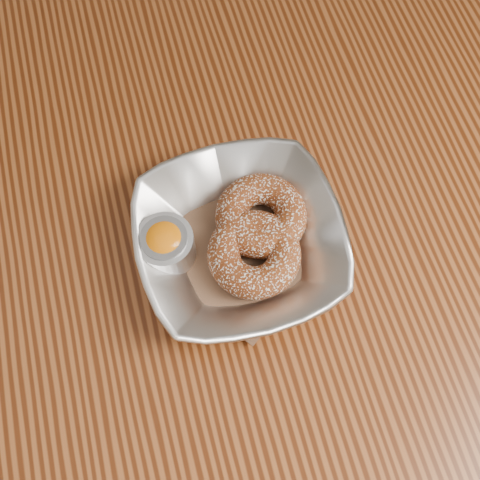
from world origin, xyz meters
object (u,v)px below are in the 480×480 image
object	(u,v)px
donut_front	(254,254)
ramekin	(166,245)
serving_bowl	(240,242)
table	(261,258)
donut_back	(261,216)

from	to	relation	value
donut_front	ramekin	world-z (taller)	ramekin
serving_bowl	ramekin	xyz separation A→B (m)	(-0.07, 0.01, 0.01)
table	donut_front	xyz separation A→B (m)	(-0.02, -0.04, 0.13)
donut_back	donut_front	bearing A→B (deg)	-115.45
donut_front	ramekin	bearing A→B (deg)	159.62
donut_back	ramekin	xyz separation A→B (m)	(-0.10, -0.01, 0.01)
table	serving_bowl	distance (m)	0.13
table	donut_back	distance (m)	0.13
ramekin	serving_bowl	bearing A→B (deg)	-10.66
donut_front	ramekin	xyz separation A→B (m)	(-0.08, 0.03, 0.01)
donut_back	ramekin	distance (m)	0.10
serving_bowl	donut_front	xyz separation A→B (m)	(0.01, -0.02, 0.00)
table	donut_front	distance (m)	0.13
serving_bowl	ramekin	bearing A→B (deg)	169.34
table	ramekin	xyz separation A→B (m)	(-0.10, -0.01, 0.13)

